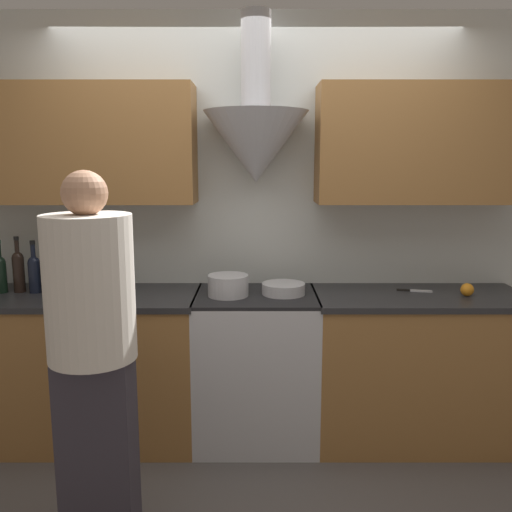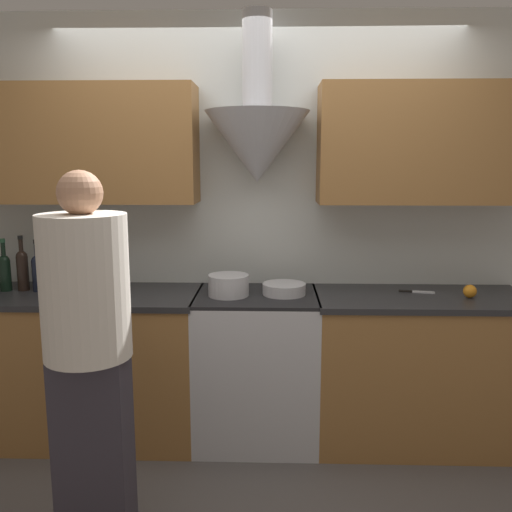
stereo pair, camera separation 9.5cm
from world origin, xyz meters
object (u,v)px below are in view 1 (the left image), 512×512
(mixing_bowl, at_px, (283,289))
(wine_bottle_5, at_px, (49,272))
(wine_bottle_6, at_px, (66,270))
(wine_bottle_7, at_px, (84,270))
(wine_bottle_3, at_px, (18,269))
(stock_pot, at_px, (228,285))
(wine_bottle_2, at_px, (0,272))
(person_foreground_left, at_px, (93,349))
(stove_range, at_px, (256,366))
(wine_bottle_4, at_px, (34,272))
(orange_fruit, at_px, (467,290))

(mixing_bowl, bearing_deg, wine_bottle_5, 178.82)
(wine_bottle_6, xyz_separation_m, wine_bottle_7, (0.10, 0.02, -0.00))
(wine_bottle_3, xyz_separation_m, stock_pot, (1.27, -0.09, -0.08))
(wine_bottle_2, xyz_separation_m, person_foreground_left, (0.85, -1.00, -0.13))
(wine_bottle_2, height_order, wine_bottle_6, wine_bottle_6)
(wine_bottle_5, bearing_deg, mixing_bowl, -1.18)
(wine_bottle_6, bearing_deg, wine_bottle_5, -176.60)
(wine_bottle_3, distance_m, stock_pot, 1.28)
(wine_bottle_3, distance_m, wine_bottle_5, 0.20)
(stove_range, xyz_separation_m, mixing_bowl, (0.16, 0.00, 0.49))
(wine_bottle_3, xyz_separation_m, wine_bottle_4, (0.10, -0.01, -0.01))
(person_foreground_left, bearing_deg, orange_fruit, 25.23)
(stove_range, relative_size, stock_pot, 3.82)
(wine_bottle_2, height_order, person_foreground_left, person_foreground_left)
(wine_bottle_3, relative_size, stock_pot, 1.42)
(wine_bottle_7, height_order, orange_fruit, wine_bottle_7)
(wine_bottle_6, bearing_deg, wine_bottle_4, 178.29)
(stock_pot, bearing_deg, wine_bottle_6, 175.66)
(wine_bottle_3, relative_size, wine_bottle_6, 0.99)
(wine_bottle_3, distance_m, wine_bottle_7, 0.40)
(wine_bottle_3, relative_size, wine_bottle_7, 1.00)
(wine_bottle_4, height_order, wine_bottle_6, wine_bottle_6)
(wine_bottle_3, bearing_deg, stock_pot, -4.25)
(wine_bottle_2, relative_size, wine_bottle_6, 0.93)
(wine_bottle_2, relative_size, wine_bottle_7, 0.95)
(wine_bottle_4, bearing_deg, stove_range, -1.86)
(stove_range, bearing_deg, wine_bottle_6, 178.12)
(wine_bottle_2, xyz_separation_m, stock_pot, (1.38, -0.08, -0.06))
(wine_bottle_3, height_order, orange_fruit, wine_bottle_3)
(stove_range, relative_size, wine_bottle_4, 2.88)
(stove_range, xyz_separation_m, wine_bottle_7, (-1.04, 0.06, 0.59))
(stock_pot, height_order, orange_fruit, stock_pot)
(wine_bottle_5, height_order, wine_bottle_7, wine_bottle_7)
(stove_range, distance_m, orange_fruit, 1.34)
(orange_fruit, bearing_deg, person_foreground_left, -154.77)
(wine_bottle_7, bearing_deg, stove_range, -3.17)
(wine_bottle_5, distance_m, person_foreground_left, 1.14)
(wine_bottle_2, distance_m, person_foreground_left, 1.32)
(stock_pot, bearing_deg, stove_range, 12.59)
(wine_bottle_3, height_order, wine_bottle_5, wine_bottle_3)
(wine_bottle_5, relative_size, wine_bottle_6, 0.91)
(wine_bottle_6, xyz_separation_m, person_foreground_left, (0.45, -0.99, -0.14))
(wine_bottle_5, xyz_separation_m, orange_fruit, (2.49, -0.08, -0.09))
(wine_bottle_7, height_order, stock_pot, wine_bottle_7)
(wine_bottle_7, bearing_deg, person_foreground_left, -71.10)
(wine_bottle_4, bearing_deg, wine_bottle_5, -7.09)
(wine_bottle_2, bearing_deg, wine_bottle_3, 7.40)
(wine_bottle_5, bearing_deg, person_foreground_left, -60.94)
(wine_bottle_5, xyz_separation_m, person_foreground_left, (0.55, -0.99, -0.13))
(wine_bottle_4, distance_m, wine_bottle_5, 0.09)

